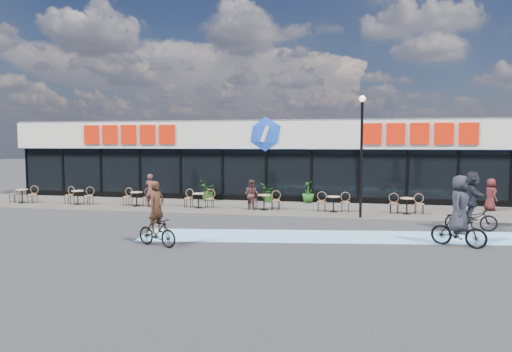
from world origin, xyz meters
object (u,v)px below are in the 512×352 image
at_px(bistro_set_0, 23,194).
at_px(potted_plant_left, 208,190).
at_px(lamp_post, 362,146).
at_px(potted_plant_right, 268,193).
at_px(cyclist_b, 471,205).
at_px(patron_left, 151,190).
at_px(potted_plant_mid, 308,192).
at_px(patron_right, 251,195).
at_px(pedestrian_b, 491,195).
at_px(cyclist_a, 459,217).

distance_m(bistro_set_0, potted_plant_left, 9.93).
bearing_deg(lamp_post, potted_plant_right, 138.93).
bearing_deg(cyclist_b, potted_plant_left, 154.15).
bearing_deg(potted_plant_left, patron_left, -125.91).
relative_size(potted_plant_mid, cyclist_b, 0.52).
xyz_separation_m(patron_right, pedestrian_b, (11.30, 1.74, 0.05)).
relative_size(patron_right, cyclist_a, 0.62).
distance_m(pedestrian_b, cyclist_a, 8.42).
xyz_separation_m(potted_plant_mid, cyclist_a, (5.55, -9.01, 0.30)).
xyz_separation_m(potted_plant_left, cyclist_a, (11.10, -8.78, 0.31)).
bearing_deg(cyclist_b, pedestrian_b, 66.73).
xyz_separation_m(bistro_set_0, patron_left, (7.44, -0.22, 0.38)).
bearing_deg(potted_plant_right, potted_plant_mid, 6.15).
xyz_separation_m(potted_plant_right, patron_right, (-0.37, -2.73, 0.21)).
bearing_deg(patron_left, bistro_set_0, 5.31).
height_order(lamp_post, potted_plant_right, lamp_post).
height_order(bistro_set_0, patron_left, patron_left).
height_order(bistro_set_0, cyclist_b, cyclist_b).
bearing_deg(patron_right, potted_plant_left, -20.81).
bearing_deg(patron_right, potted_plant_mid, -109.16).
bearing_deg(potted_plant_right, cyclist_a, -48.73).
bearing_deg(patron_left, cyclist_b, 175.27).
xyz_separation_m(pedestrian_b, cyclist_b, (-2.11, -4.92, 0.13)).
xyz_separation_m(lamp_post, patron_left, (-10.28, 1.23, -2.28)).
height_order(potted_plant_right, patron_right, patron_right).
height_order(patron_right, pedestrian_b, pedestrian_b).
bearing_deg(patron_right, cyclist_a, 164.49).
height_order(potted_plant_left, cyclist_b, cyclist_b).
height_order(bistro_set_0, potted_plant_right, potted_plant_right).
height_order(bistro_set_0, cyclist_a, cyclist_a).
height_order(potted_plant_mid, patron_left, patron_left).
bearing_deg(bistro_set_0, lamp_post, -4.69).
bearing_deg(potted_plant_left, cyclist_b, -25.85).
bearing_deg(pedestrian_b, patron_right, 81.91).
bearing_deg(patron_left, potted_plant_left, -118.86).
height_order(bistro_set_0, pedestrian_b, pedestrian_b).
bearing_deg(potted_plant_left, lamp_post, -26.98).
bearing_deg(cyclist_b, patron_left, 168.22).
bearing_deg(pedestrian_b, potted_plant_left, 69.21).
xyz_separation_m(potted_plant_mid, pedestrian_b, (8.77, -1.23, 0.18)).
relative_size(potted_plant_left, cyclist_a, 0.50).
xyz_separation_m(bistro_set_0, cyclist_a, (20.65, -6.08, 0.43)).
relative_size(bistro_set_0, potted_plant_left, 1.34).
bearing_deg(potted_plant_mid, patron_right, -130.48).
xyz_separation_m(pedestrian_b, cyclist_a, (-3.22, -7.78, 0.12)).
distance_m(pedestrian_b, cyclist_b, 5.35).
xyz_separation_m(potted_plant_mid, patron_right, (-2.53, -2.96, 0.13)).
height_order(potted_plant_left, patron_right, patron_right).
distance_m(lamp_post, potted_plant_mid, 5.70).
bearing_deg(pedestrian_b, patron_left, 79.89).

